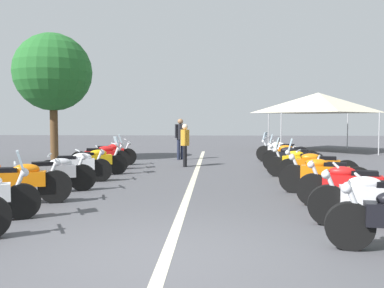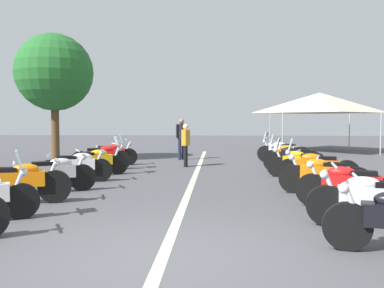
% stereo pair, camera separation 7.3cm
% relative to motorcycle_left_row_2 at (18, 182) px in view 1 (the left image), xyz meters
% --- Properties ---
extents(ground_plane, '(80.00, 80.00, 0.00)m').
position_rel_motorcycle_left_row_2_xyz_m(ground_plane, '(-3.02, -3.37, -0.47)').
color(ground_plane, '#4C4C51').
extents(lane_centre_stripe, '(22.61, 0.16, 0.01)m').
position_rel_motorcycle_left_row_2_xyz_m(lane_centre_stripe, '(2.84, -3.37, -0.47)').
color(lane_centre_stripe, beige).
rests_on(lane_centre_stripe, ground_plane).
extents(motorcycle_left_row_2, '(0.88, 2.09, 1.02)m').
position_rel_motorcycle_left_row_2_xyz_m(motorcycle_left_row_2, '(0.00, 0.00, 0.00)').
color(motorcycle_left_row_2, black).
rests_on(motorcycle_left_row_2, ground_plane).
extents(motorcycle_left_row_3, '(1.05, 1.85, 1.00)m').
position_rel_motorcycle_left_row_2_xyz_m(motorcycle_left_row_3, '(1.36, -0.19, -0.01)').
color(motorcycle_left_row_3, black).
rests_on(motorcycle_left_row_3, ground_plane).
extents(motorcycle_left_row_4, '(0.88, 1.93, 1.00)m').
position_rel_motorcycle_left_row_2_xyz_m(motorcycle_left_row_4, '(2.94, -0.18, -0.01)').
color(motorcycle_left_row_4, black).
rests_on(motorcycle_left_row_4, ground_plane).
extents(motorcycle_left_row_5, '(1.13, 1.99, 1.20)m').
position_rel_motorcycle_left_row_2_xyz_m(motorcycle_left_row_5, '(4.30, -0.26, -0.01)').
color(motorcycle_left_row_5, black).
rests_on(motorcycle_left_row_5, ground_plane).
extents(motorcycle_left_row_6, '(0.85, 1.99, 1.22)m').
position_rel_motorcycle_left_row_2_xyz_m(motorcycle_left_row_6, '(5.79, -0.08, 0.00)').
color(motorcycle_left_row_6, black).
rests_on(motorcycle_left_row_6, ground_plane).
extents(motorcycle_left_row_7, '(0.89, 1.93, 1.00)m').
position_rel_motorcycle_left_row_2_xyz_m(motorcycle_left_row_7, '(7.09, -0.06, -0.01)').
color(motorcycle_left_row_7, black).
rests_on(motorcycle_left_row_7, ground_plane).
extents(motorcycle_right_row_1, '(0.76, 2.10, 1.01)m').
position_rel_motorcycle_left_row_2_xyz_m(motorcycle_right_row_1, '(-1.44, -6.52, -0.00)').
color(motorcycle_right_row_1, black).
rests_on(motorcycle_right_row_1, ground_plane).
extents(motorcycle_right_row_2, '(0.89, 2.05, 1.01)m').
position_rel_motorcycle_left_row_2_xyz_m(motorcycle_right_row_2, '(0.00, -6.61, -0.01)').
color(motorcycle_right_row_2, black).
rests_on(motorcycle_right_row_2, ground_plane).
extents(motorcycle_right_row_3, '(0.93, 2.00, 1.02)m').
position_rel_motorcycle_left_row_2_xyz_m(motorcycle_right_row_3, '(1.44, -6.48, -0.00)').
color(motorcycle_right_row_3, black).
rests_on(motorcycle_right_row_3, ground_plane).
extents(motorcycle_right_row_4, '(0.83, 2.11, 1.23)m').
position_rel_motorcycle_left_row_2_xyz_m(motorcycle_right_row_4, '(2.94, -6.68, 0.01)').
color(motorcycle_right_row_4, black).
rests_on(motorcycle_right_row_4, ground_plane).
extents(motorcycle_right_row_5, '(0.86, 2.01, 1.20)m').
position_rel_motorcycle_left_row_2_xyz_m(motorcycle_right_row_5, '(4.25, -6.52, -0.01)').
color(motorcycle_right_row_5, black).
rests_on(motorcycle_right_row_5, ground_plane).
extents(motorcycle_right_row_6, '(0.83, 2.01, 1.01)m').
position_rel_motorcycle_left_row_2_xyz_m(motorcycle_right_row_6, '(5.62, -6.58, -0.01)').
color(motorcycle_right_row_6, black).
rests_on(motorcycle_right_row_6, ground_plane).
extents(motorcycle_right_row_7, '(0.78, 2.06, 1.19)m').
position_rel_motorcycle_left_row_2_xyz_m(motorcycle_right_row_7, '(7.04, -6.73, -0.01)').
color(motorcycle_right_row_7, black).
rests_on(motorcycle_right_row_7, ground_plane).
extents(motorcycle_right_row_8, '(1.03, 2.03, 1.22)m').
position_rel_motorcycle_left_row_2_xyz_m(motorcycle_right_row_8, '(8.60, -6.68, 0.01)').
color(motorcycle_right_row_8, black).
rests_on(motorcycle_right_row_8, ground_plane).
extents(traffic_cone_2, '(0.36, 0.36, 0.61)m').
position_rel_motorcycle_left_row_2_xyz_m(traffic_cone_2, '(1.91, 1.41, -0.18)').
color(traffic_cone_2, orange).
rests_on(traffic_cone_2, ground_plane).
extents(bystander_0, '(0.53, 0.32, 1.57)m').
position_rel_motorcycle_left_row_2_xyz_m(bystander_0, '(6.90, -2.89, 0.45)').
color(bystander_0, black).
rests_on(bystander_0, ground_plane).
extents(bystander_1, '(0.34, 0.46, 1.77)m').
position_rel_motorcycle_left_row_2_xyz_m(bystander_1, '(9.54, -2.50, 0.58)').
color(bystander_1, '#1E2338').
rests_on(bystander_1, ground_plane).
extents(roadside_tree_0, '(3.18, 3.18, 5.28)m').
position_rel_motorcycle_left_row_2_xyz_m(roadside_tree_0, '(8.62, 2.70, 3.20)').
color(roadside_tree_0, brown).
rests_on(roadside_tree_0, ground_plane).
extents(event_tent, '(5.25, 5.25, 3.20)m').
position_rel_motorcycle_left_row_2_xyz_m(event_tent, '(14.69, -9.61, 2.18)').
color(event_tent, beige).
rests_on(event_tent, ground_plane).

